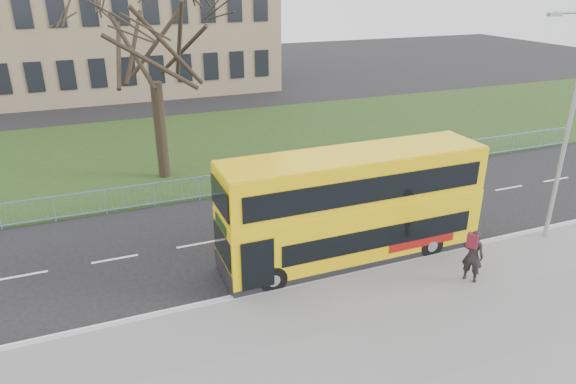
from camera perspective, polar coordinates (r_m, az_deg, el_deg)
The scene contains 9 objects.
ground at distance 18.36m, azimuth 0.98°, elevation -7.62°, with size 120.00×120.00×0.00m, color black.
kerb at distance 17.12m, azimuth 3.01°, elevation -9.85°, with size 80.00×0.20×0.14m, color #9B9B9E.
grass_verge at distance 30.95m, azimuth -9.29°, elevation 5.11°, with size 80.00×15.40×0.08m, color #1B3312.
guard_railing at distance 23.74m, azimuth -5.15°, elevation 1.09°, with size 40.00×0.12×1.10m, color #6A9ABC, non-canonical shape.
bare_tree at distance 25.06m, azimuth -14.70°, elevation 13.76°, with size 7.81×7.81×11.16m, color black, non-canonical shape.
civic_building at distance 49.66m, azimuth -21.55°, elevation 18.70°, with size 30.00×15.00×14.00m, color #806A51.
yellow_bus at distance 17.73m, azimuth 7.23°, elevation -1.40°, with size 9.27×2.25×3.89m.
pedestrian at distance 17.64m, azimuth 19.85°, elevation -6.67°, with size 0.66×0.43×1.80m, color black.
street_lamp at distance 20.54m, azimuth 28.58°, elevation 6.82°, with size 1.72×0.44×8.18m.
Camera 1 is at (-6.14, -14.59, 9.31)m, focal length 32.00 mm.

